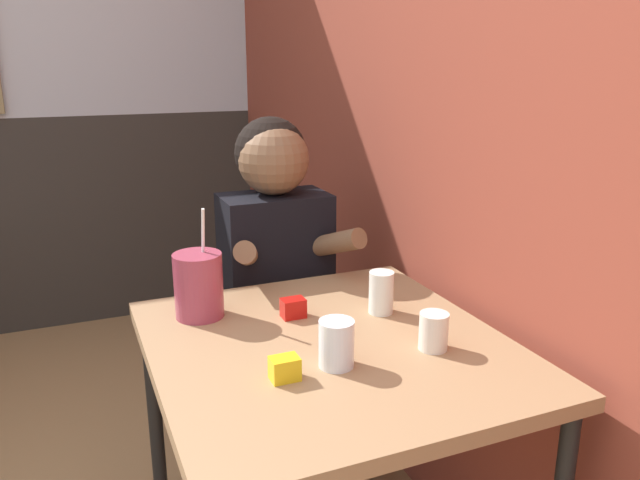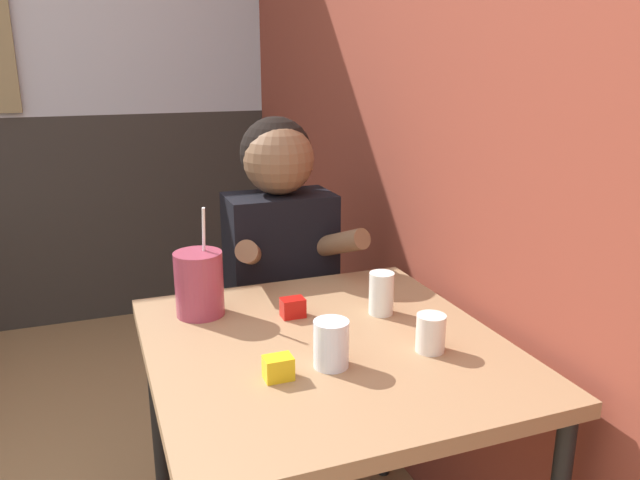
# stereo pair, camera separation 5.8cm
# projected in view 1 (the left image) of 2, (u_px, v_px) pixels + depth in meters

# --- Properties ---
(brick_wall_right) EXTENTS (0.08, 4.54, 2.70)m
(brick_wall_right) POSITION_uv_depth(u_px,v_px,m) (354.00, 66.00, 2.25)
(brick_wall_right) COLOR brown
(brick_wall_right) RESTS_ON ground_plane
(main_table) EXTENTS (0.82, 0.88, 0.73)m
(main_table) POSITION_uv_depth(u_px,v_px,m) (329.00, 370.00, 1.49)
(main_table) COLOR #93704C
(main_table) RESTS_ON ground_plane
(person_seated) EXTENTS (0.42, 0.42, 1.21)m
(person_seated) POSITION_uv_depth(u_px,v_px,m) (276.00, 287.00, 2.05)
(person_seated) COLOR black
(person_seated) RESTS_ON ground_plane
(cocktail_pitcher) EXTENTS (0.12, 0.12, 0.29)m
(cocktail_pitcher) POSITION_uv_depth(u_px,v_px,m) (199.00, 285.00, 1.59)
(cocktail_pitcher) COLOR #99384C
(cocktail_pitcher) RESTS_ON main_table
(glass_near_pitcher) EXTENTS (0.08, 0.08, 0.11)m
(glass_near_pitcher) POSITION_uv_depth(u_px,v_px,m) (336.00, 344.00, 1.34)
(glass_near_pitcher) COLOR silver
(glass_near_pitcher) RESTS_ON main_table
(glass_center) EXTENTS (0.07, 0.07, 0.11)m
(glass_center) POSITION_uv_depth(u_px,v_px,m) (381.00, 292.00, 1.63)
(glass_center) COLOR silver
(glass_center) RESTS_ON main_table
(glass_far_side) EXTENTS (0.07, 0.07, 0.09)m
(glass_far_side) POSITION_uv_depth(u_px,v_px,m) (434.00, 331.00, 1.42)
(glass_far_side) COLOR silver
(glass_far_side) RESTS_ON main_table
(condiment_ketchup) EXTENTS (0.06, 0.04, 0.05)m
(condiment_ketchup) POSITION_uv_depth(u_px,v_px,m) (293.00, 308.00, 1.61)
(condiment_ketchup) COLOR #B7140F
(condiment_ketchup) RESTS_ON main_table
(condiment_mustard) EXTENTS (0.06, 0.04, 0.05)m
(condiment_mustard) POSITION_uv_depth(u_px,v_px,m) (285.00, 369.00, 1.29)
(condiment_mustard) COLOR yellow
(condiment_mustard) RESTS_ON main_table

